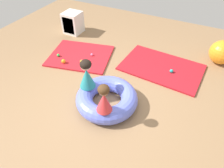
% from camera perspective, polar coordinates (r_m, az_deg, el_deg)
% --- Properties ---
extents(ground_plane, '(8.00, 8.00, 0.00)m').
position_cam_1_polar(ground_plane, '(3.72, -2.41, -4.56)').
color(ground_plane, '#93704C').
extents(gym_mat_far_left, '(1.60, 1.42, 0.04)m').
position_cam_1_polar(gym_mat_far_left, '(4.86, -8.86, 7.88)').
color(gym_mat_far_left, red).
rests_on(gym_mat_far_left, ground).
extents(gym_mat_far_right, '(1.76, 1.22, 0.04)m').
position_cam_1_polar(gym_mat_far_right, '(4.56, 13.77, 4.58)').
color(gym_mat_far_right, '#B21923').
rests_on(gym_mat_far_right, ground).
extents(inflatable_cushion, '(1.08, 1.08, 0.29)m').
position_cam_1_polar(inflatable_cushion, '(3.55, -1.46, -4.09)').
color(inflatable_cushion, '#6070E5').
rests_on(inflatable_cushion, ground).
extents(child_in_teal, '(0.39, 0.39, 0.54)m').
position_cam_1_polar(child_in_teal, '(3.42, -7.15, 2.81)').
color(child_in_teal, teal).
rests_on(child_in_teal, inflatable_cushion).
extents(child_in_red, '(0.36, 0.36, 0.49)m').
position_cam_1_polar(child_in_red, '(3.01, -2.27, -4.10)').
color(child_in_red, red).
rests_on(child_in_red, inflatable_cushion).
extents(play_ball_green, '(0.07, 0.07, 0.07)m').
position_cam_1_polar(play_ball_green, '(4.88, -14.88, 7.85)').
color(play_ball_green, green).
rests_on(play_ball_green, gym_mat_far_left).
extents(play_ball_orange, '(0.09, 0.09, 0.09)m').
position_cam_1_polar(play_ball_orange, '(4.63, -13.51, 6.25)').
color(play_ball_orange, orange).
rests_on(play_ball_orange, gym_mat_far_left).
extents(play_ball_yellow, '(0.08, 0.08, 0.08)m').
position_cam_1_polar(play_ball_yellow, '(4.54, -8.47, 6.20)').
color(play_ball_yellow, yellow).
rests_on(play_ball_yellow, gym_mat_far_left).
extents(play_ball_teal, '(0.08, 0.08, 0.08)m').
position_cam_1_polar(play_ball_teal, '(4.42, 16.40, 3.53)').
color(play_ball_teal, teal).
rests_on(play_ball_teal, gym_mat_far_right).
extents(play_ball_pink, '(0.06, 0.06, 0.06)m').
position_cam_1_polar(play_ball_pink, '(4.77, -5.72, 8.22)').
color(play_ball_pink, pink).
rests_on(play_ball_pink, gym_mat_far_left).
extents(exercise_ball_large, '(0.53, 0.53, 0.53)m').
position_cam_1_polar(exercise_ball_large, '(5.08, 28.50, 7.86)').
color(exercise_ball_large, orange).
rests_on(exercise_ball_large, ground).
extents(storage_cube, '(0.44, 0.44, 0.56)m').
position_cam_1_polar(storage_cube, '(5.81, -11.09, 16.49)').
color(storage_cube, silver).
rests_on(storage_cube, ground).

